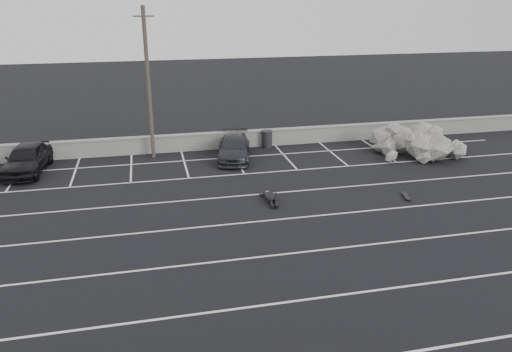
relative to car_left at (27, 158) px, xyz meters
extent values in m
plane|color=black|center=(10.43, -11.91, -0.79)|extent=(120.00, 120.00, 0.00)
cube|color=gray|center=(10.43, 2.09, -0.29)|extent=(50.00, 0.35, 1.00)
cube|color=gray|center=(10.43, 2.09, 0.23)|extent=(50.00, 0.45, 0.08)
cube|color=silver|center=(10.43, -14.91, -0.78)|extent=(36.00, 0.10, 0.01)
cube|color=silver|center=(10.43, -11.91, -0.78)|extent=(36.00, 0.10, 0.01)
cube|color=silver|center=(10.43, -8.91, -0.78)|extent=(36.00, 0.10, 0.01)
cube|color=silver|center=(10.43, -5.91, -0.78)|extent=(36.00, 0.10, 0.01)
cube|color=silver|center=(10.43, -2.91, -0.78)|extent=(36.00, 0.10, 0.01)
cube|color=silver|center=(10.43, 0.09, -0.78)|extent=(36.00, 0.10, 0.01)
cube|color=silver|center=(-0.57, -0.41, -0.78)|extent=(0.10, 5.00, 0.01)
cube|color=silver|center=(2.43, -0.41, -0.78)|extent=(0.10, 5.00, 0.01)
cube|color=silver|center=(5.43, -0.41, -0.78)|extent=(0.10, 5.00, 0.01)
cube|color=silver|center=(8.43, -0.41, -0.78)|extent=(0.10, 5.00, 0.01)
cube|color=silver|center=(11.43, -0.41, -0.78)|extent=(0.10, 5.00, 0.01)
cube|color=silver|center=(14.43, -0.41, -0.78)|extent=(0.10, 5.00, 0.01)
cube|color=silver|center=(17.43, -0.41, -0.78)|extent=(0.10, 5.00, 0.01)
cube|color=silver|center=(20.43, -0.41, -0.78)|extent=(0.10, 5.00, 0.01)
cube|color=silver|center=(23.43, -0.41, -0.78)|extent=(0.10, 5.00, 0.01)
imported|color=black|center=(0.00, 0.00, 0.00)|extent=(2.32, 4.79, 1.58)
imported|color=#25262B|center=(11.38, -0.11, -0.14)|extent=(2.73, 4.75, 1.30)
cylinder|color=#4C4238|center=(6.74, 1.29, 3.51)|extent=(0.23, 0.23, 8.60)
cube|color=#4C4238|center=(6.74, 1.29, 7.24)|extent=(1.15, 0.08, 0.08)
cylinder|color=black|center=(13.83, 1.69, -0.27)|extent=(0.83, 0.83, 1.03)
cylinder|color=black|center=(13.83, 1.69, 0.26)|extent=(0.91, 0.91, 0.06)
cube|color=black|center=(18.31, -7.91, -0.70)|extent=(0.40, 0.85, 0.02)
cube|color=black|center=(18.37, -7.65, -0.74)|extent=(0.18, 0.09, 0.04)
cube|color=black|center=(18.24, -8.18, -0.74)|extent=(0.18, 0.09, 0.04)
cylinder|color=black|center=(18.28, -7.62, -0.76)|extent=(0.04, 0.07, 0.06)
cylinder|color=black|center=(18.47, -7.67, -0.76)|extent=(0.04, 0.07, 0.06)
cylinder|color=black|center=(18.15, -8.16, -0.76)|extent=(0.04, 0.07, 0.06)
cylinder|color=black|center=(18.34, -8.20, -0.76)|extent=(0.04, 0.07, 0.06)
camera|label=1|loc=(6.45, -27.80, 8.39)|focal=35.00mm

